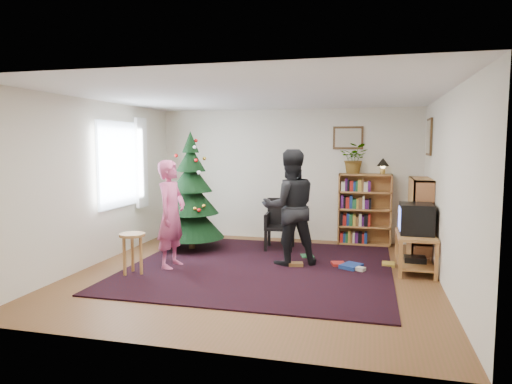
% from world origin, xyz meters
% --- Properties ---
extents(floor, '(5.00, 5.00, 0.00)m').
position_xyz_m(floor, '(0.00, 0.00, 0.00)').
color(floor, brown).
rests_on(floor, ground).
extents(ceiling, '(5.00, 5.00, 0.00)m').
position_xyz_m(ceiling, '(0.00, 0.00, 2.50)').
color(ceiling, white).
rests_on(ceiling, wall_back).
extents(wall_back, '(5.00, 0.02, 2.50)m').
position_xyz_m(wall_back, '(0.00, 2.50, 1.25)').
color(wall_back, silver).
rests_on(wall_back, floor).
extents(wall_front, '(5.00, 0.02, 2.50)m').
position_xyz_m(wall_front, '(0.00, -2.50, 1.25)').
color(wall_front, silver).
rests_on(wall_front, floor).
extents(wall_left, '(0.02, 5.00, 2.50)m').
position_xyz_m(wall_left, '(-2.50, 0.00, 1.25)').
color(wall_left, silver).
rests_on(wall_left, floor).
extents(wall_right, '(0.02, 5.00, 2.50)m').
position_xyz_m(wall_right, '(2.50, 0.00, 1.25)').
color(wall_right, silver).
rests_on(wall_right, floor).
extents(rug, '(3.80, 3.60, 0.02)m').
position_xyz_m(rug, '(0.00, 0.30, 0.01)').
color(rug, black).
rests_on(rug, floor).
extents(window_pane, '(0.04, 1.20, 1.40)m').
position_xyz_m(window_pane, '(-2.47, 0.60, 1.50)').
color(window_pane, silver).
rests_on(window_pane, wall_left).
extents(curtain, '(0.06, 0.35, 1.60)m').
position_xyz_m(curtain, '(-2.43, 1.30, 1.50)').
color(curtain, white).
rests_on(curtain, wall_left).
extents(picture_back, '(0.55, 0.03, 0.42)m').
position_xyz_m(picture_back, '(1.15, 2.48, 1.95)').
color(picture_back, '#4C3319').
rests_on(picture_back, wall_back).
extents(picture_right, '(0.03, 0.50, 0.60)m').
position_xyz_m(picture_right, '(2.48, 1.75, 1.95)').
color(picture_right, '#4C3319').
rests_on(picture_right, wall_right).
extents(christmas_tree, '(1.13, 1.13, 2.05)m').
position_xyz_m(christmas_tree, '(-1.43, 1.18, 0.86)').
color(christmas_tree, '#3F2816').
rests_on(christmas_tree, rug).
extents(bookshelf_back, '(0.95, 0.30, 1.30)m').
position_xyz_m(bookshelf_back, '(1.48, 2.34, 0.66)').
color(bookshelf_back, '#A15F39').
rests_on(bookshelf_back, floor).
extents(bookshelf_right, '(0.30, 0.95, 1.30)m').
position_xyz_m(bookshelf_right, '(2.34, 1.41, 0.66)').
color(bookshelf_right, '#A15F39').
rests_on(bookshelf_right, floor).
extents(tv_stand, '(0.52, 0.94, 0.55)m').
position_xyz_m(tv_stand, '(2.22, 0.68, 0.33)').
color(tv_stand, '#A15F39').
rests_on(tv_stand, floor).
extents(crt_tv, '(0.47, 0.50, 0.44)m').
position_xyz_m(crt_tv, '(2.22, 0.68, 0.77)').
color(crt_tv, black).
rests_on(crt_tv, tv_stand).
extents(armchair, '(0.52, 0.52, 0.89)m').
position_xyz_m(armchair, '(0.06, 1.60, 0.47)').
color(armchair, black).
rests_on(armchair, rug).
extents(stool, '(0.36, 0.36, 0.59)m').
position_xyz_m(stool, '(-1.65, -0.49, 0.46)').
color(stool, '#A15F39').
rests_on(stool, floor).
extents(person_standing, '(0.43, 0.61, 1.60)m').
position_xyz_m(person_standing, '(-1.28, 0.02, 0.80)').
color(person_standing, '#C44E80').
rests_on(person_standing, rug).
extents(person_by_chair, '(1.05, 0.95, 1.76)m').
position_xyz_m(person_by_chair, '(0.39, 0.62, 0.88)').
color(person_by_chair, black).
rests_on(person_by_chair, rug).
extents(potted_plant, '(0.55, 0.49, 0.55)m').
position_xyz_m(potted_plant, '(1.28, 2.34, 1.57)').
color(potted_plant, gray).
rests_on(potted_plant, bookshelf_back).
extents(table_lamp, '(0.22, 0.22, 0.29)m').
position_xyz_m(table_lamp, '(1.78, 2.34, 1.49)').
color(table_lamp, '#A57F33').
rests_on(table_lamp, bookshelf_back).
extents(floor_clutter, '(1.55, 0.86, 0.08)m').
position_xyz_m(floor_clutter, '(1.15, 0.69, 0.04)').
color(floor_clutter, '#A51E19').
rests_on(floor_clutter, rug).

